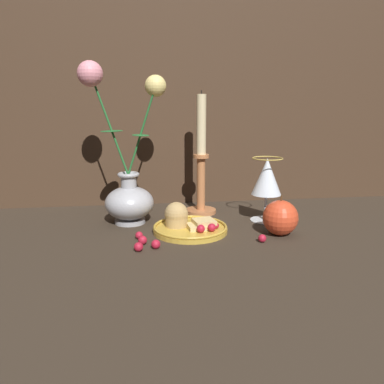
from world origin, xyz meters
TOP-DOWN VIEW (x-y plane):
  - ground_plane at (0.00, 0.00)m, footprint 2.40×2.40m
  - vase at (-0.21, 0.07)m, footprint 0.21×0.12m
  - plate_with_pastries at (-0.07, -0.02)m, footprint 0.18×0.18m
  - wine_glass at (0.14, 0.04)m, footprint 0.08×0.08m
  - candlestick at (-0.01, 0.14)m, footprint 0.09×0.09m
  - apple_beside_vase at (0.14, -0.08)m, footprint 0.08×0.08m
  - berry_near_plate at (-0.18, -0.10)m, footprint 0.02×0.02m
  - berry_front_center at (0.08, -0.12)m, footprint 0.02×0.02m
  - berry_by_glass_stem at (-0.19, -0.14)m, footprint 0.02×0.02m
  - berry_under_candlestick at (-0.15, -0.13)m, footprint 0.02×0.02m
  - berry_far_right at (-0.18, -0.06)m, footprint 0.02×0.02m

SIDE VIEW (x-z plane):
  - ground_plane at x=0.00m, z-range 0.00..0.00m
  - berry_far_right at x=-0.18m, z-range 0.00..0.02m
  - berry_front_center at x=0.08m, z-range 0.00..0.02m
  - berry_by_glass_stem at x=-0.19m, z-range 0.00..0.02m
  - berry_under_candlestick at x=-0.15m, z-range 0.00..0.02m
  - berry_near_plate at x=-0.18m, z-range 0.00..0.02m
  - plate_with_pastries at x=-0.07m, z-range -0.02..0.05m
  - apple_beside_vase at x=0.14m, z-range -0.01..0.09m
  - wine_glass at x=0.14m, z-range 0.03..0.19m
  - vase at x=-0.21m, z-range -0.08..0.31m
  - candlestick at x=-0.01m, z-range -0.04..0.30m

